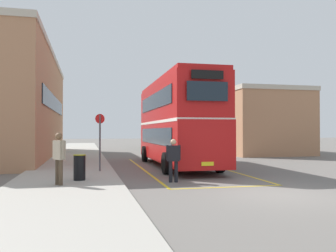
# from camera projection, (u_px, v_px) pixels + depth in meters

# --- Properties ---
(ground_plane) EXTENTS (135.60, 135.60, 0.00)m
(ground_plane) POSITION_uv_depth(u_px,v_px,m) (170.00, 159.00, 24.94)
(ground_plane) COLOR #66605B
(sidewalk_left) EXTENTS (4.00, 57.60, 0.14)m
(sidewalk_left) POSITION_uv_depth(u_px,v_px,m) (76.00, 157.00, 25.79)
(sidewalk_left) COLOR #A39E93
(sidewalk_left) RESTS_ON ground
(brick_building_left) EXTENTS (6.04, 20.49, 7.64)m
(brick_building_left) POSITION_uv_depth(u_px,v_px,m) (12.00, 106.00, 25.69)
(brick_building_left) COLOR #AD7A56
(brick_building_left) RESTS_ON ground
(depot_building_right) EXTENTS (6.64, 17.17, 5.50)m
(depot_building_right) POSITION_uv_depth(u_px,v_px,m) (236.00, 123.00, 35.06)
(depot_building_right) COLOR #AD7A56
(depot_building_right) RESTS_ON ground
(double_decker_bus) EXTENTS (3.00, 10.91, 4.75)m
(double_decker_bus) POSITION_uv_depth(u_px,v_px,m) (176.00, 121.00, 19.67)
(double_decker_bus) COLOR black
(double_decker_bus) RESTS_ON ground
(single_deck_bus) EXTENTS (3.14, 8.89, 3.02)m
(single_deck_bus) POSITION_uv_depth(u_px,v_px,m) (168.00, 134.00, 41.17)
(single_deck_bus) COLOR black
(single_deck_bus) RESTS_ON ground
(pedestrian_boarding) EXTENTS (0.56, 0.29, 1.66)m
(pedestrian_boarding) POSITION_uv_depth(u_px,v_px,m) (173.00, 157.00, 13.52)
(pedestrian_boarding) COLOR black
(pedestrian_boarding) RESTS_ON ground
(pedestrian_waiting_near) EXTENTS (0.45, 0.54, 1.77)m
(pedestrian_waiting_near) POSITION_uv_depth(u_px,v_px,m) (59.00, 155.00, 11.91)
(pedestrian_waiting_near) COLOR #473828
(pedestrian_waiting_near) RESTS_ON sidewalk_left
(litter_bin) EXTENTS (0.46, 0.46, 0.96)m
(litter_bin) POSITION_uv_depth(u_px,v_px,m) (80.00, 167.00, 13.09)
(litter_bin) COLOR black
(litter_bin) RESTS_ON sidewalk_left
(bus_stop_sign) EXTENTS (0.43, 0.15, 2.61)m
(bus_stop_sign) POSITION_uv_depth(u_px,v_px,m) (100.00, 137.00, 16.14)
(bus_stop_sign) COLOR #4C4C51
(bus_stop_sign) RESTS_ON sidewalk_left
(bay_marking_yellow) EXTENTS (4.45, 12.93, 0.01)m
(bay_marking_yellow) POSITION_uv_depth(u_px,v_px,m) (186.00, 170.00, 17.69)
(bay_marking_yellow) COLOR gold
(bay_marking_yellow) RESTS_ON ground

